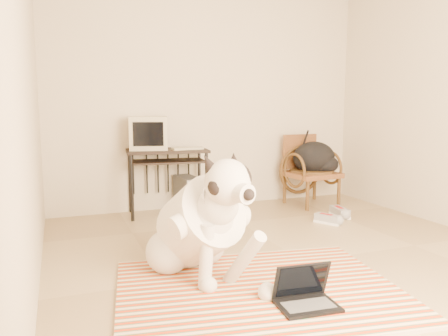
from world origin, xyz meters
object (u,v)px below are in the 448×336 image
computer_desk (167,159)px  rattan_chair (309,170)px  pc_tower (188,195)px  crt_monitor (149,133)px  laptop (305,295)px  dog (201,226)px  backpack (316,159)px

computer_desk → rattan_chair: rattan_chair is taller
pc_tower → rattan_chair: rattan_chair is taller
pc_tower → rattan_chair: 1.62m
crt_monitor → computer_desk: bearing=-23.3°
laptop → computer_desk: (-0.22, 2.67, 0.58)m
dog → backpack: 2.79m
crt_monitor → rattan_chair: 2.11m
backpack → dog: bearing=-140.0°
rattan_chair → backpack: (0.05, -0.07, 0.15)m
crt_monitor → rattan_chair: (2.04, -0.19, -0.51)m
laptop → backpack: (1.68, 2.50, 0.51)m
computer_desk → pc_tower: (0.24, -0.01, -0.44)m
dog → laptop: dog is taller
laptop → rattan_chair: bearing=57.7°
dog → laptop: size_ratio=3.30×
laptop → computer_desk: computer_desk is taller
backpack → laptop: bearing=-123.8°
laptop → crt_monitor: size_ratio=0.78×
dog → rattan_chair: dog is taller
pc_tower → backpack: size_ratio=0.86×
crt_monitor → laptop: bearing=-81.5°
computer_desk → crt_monitor: size_ratio=1.94×
dog → computer_desk: (0.23, 1.96, 0.26)m
pc_tower → computer_desk: bearing=178.6°
laptop → backpack: backpack is taller
laptop → crt_monitor: (-0.41, 2.76, 0.87)m
laptop → crt_monitor: crt_monitor is taller
crt_monitor → rattan_chair: bearing=-5.2°
crt_monitor → pc_tower: bearing=-11.6°
crt_monitor → pc_tower: crt_monitor is taller
dog → backpack: dog is taller
dog → crt_monitor: bearing=88.8°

